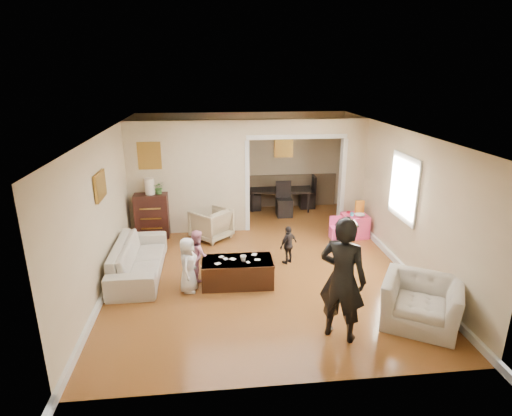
{
  "coord_description": "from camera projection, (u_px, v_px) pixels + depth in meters",
  "views": [
    {
      "loc": [
        -0.84,
        -7.58,
        3.63
      ],
      "look_at": [
        0.0,
        0.2,
        1.05
      ],
      "focal_mm": 29.28,
      "sensor_mm": 36.0,
      "label": 1
    }
  ],
  "objects": [
    {
      "name": "partition_left",
      "position": [
        189.0,
        178.0,
        9.53
      ],
      "size": [
        2.75,
        0.18,
        2.6
      ],
      "primitive_type": "cube",
      "color": "beige",
      "rests_on": "ground"
    },
    {
      "name": "coffee_cup",
      "position": [
        243.0,
        258.0,
        7.28
      ],
      "size": [
        0.11,
        0.11,
        0.1
      ],
      "primitive_type": "imported",
      "rotation": [
        0.0,
        0.0,
        -0.04
      ],
      "color": "white",
      "rests_on": "coffee_table"
    },
    {
      "name": "toy_block",
      "position": [
        349.0,
        212.0,
        9.57
      ],
      "size": [
        0.1,
        0.09,
        0.05
      ],
      "primitive_type": "cube",
      "rotation": [
        0.0,
        0.0,
        0.39
      ],
      "color": "red",
      "rests_on": "play_table"
    },
    {
      "name": "child_kneel_a",
      "position": [
        188.0,
        265.0,
        7.09
      ],
      "size": [
        0.4,
        0.53,
        0.98
      ],
      "primitive_type": "imported",
      "rotation": [
        0.0,
        0.0,
        1.36
      ],
      "color": "white",
      "rests_on": "ground"
    },
    {
      "name": "craft_papers",
      "position": [
        237.0,
        259.0,
        7.36
      ],
      "size": [
        0.82,
        0.43,
        0.0
      ],
      "color": "white",
      "rests_on": "coffee_table"
    },
    {
      "name": "framed_art_partition",
      "position": [
        149.0,
        156.0,
        9.18
      ],
      "size": [
        0.45,
        0.03,
        0.55
      ],
      "primitive_type": "cube",
      "color": "brown",
      "rests_on": "partition_left"
    },
    {
      "name": "adult_person",
      "position": [
        342.0,
        279.0,
        5.73
      ],
      "size": [
        0.79,
        0.74,
        1.82
      ],
      "primitive_type": "imported",
      "rotation": [
        0.0,
        0.0,
        2.52
      ],
      "color": "black",
      "rests_on": "ground"
    },
    {
      "name": "floor",
      "position": [
        257.0,
        261.0,
        8.38
      ],
      "size": [
        7.0,
        7.0,
        0.0
      ],
      "primitive_type": "plane",
      "color": "#A15E29",
      "rests_on": "ground"
    },
    {
      "name": "sofa",
      "position": [
        139.0,
        259.0,
        7.75
      ],
      "size": [
        0.85,
        2.14,
        0.62
      ],
      "primitive_type": "imported",
      "rotation": [
        0.0,
        0.0,
        1.58
      ],
      "color": "beige",
      "rests_on": "ground"
    },
    {
      "name": "play_table",
      "position": [
        355.0,
        225.0,
        9.55
      ],
      "size": [
        0.56,
        0.56,
        0.52
      ],
      "primitive_type": "cube",
      "rotation": [
        0.0,
        0.0,
        0.04
      ],
      "color": "#FF437E",
      "rests_on": "ground"
    },
    {
      "name": "partition_header",
      "position": [
        297.0,
        127.0,
        9.43
      ],
      "size": [
        2.22,
        0.18,
        0.35
      ],
      "primitive_type": "cube",
      "color": "beige",
      "rests_on": "partition_right"
    },
    {
      "name": "table_lamp",
      "position": [
        150.0,
        186.0,
        9.23
      ],
      "size": [
        0.22,
        0.22,
        0.36
      ],
      "primitive_type": "cylinder",
      "color": "beige",
      "rests_on": "dresser"
    },
    {
      "name": "potted_plant",
      "position": [
        159.0,
        188.0,
        9.27
      ],
      "size": [
        0.26,
        0.22,
        0.28
      ],
      "primitive_type": "imported",
      "color": "#447835",
      "rests_on": "dresser"
    },
    {
      "name": "framed_art_alcove",
      "position": [
        284.0,
        146.0,
        11.21
      ],
      "size": [
        0.45,
        0.03,
        0.55
      ],
      "primitive_type": "cube",
      "color": "brown"
    },
    {
      "name": "armchair_front",
      "position": [
        421.0,
        303.0,
        6.2
      ],
      "size": [
        1.42,
        1.37,
        0.71
      ],
      "primitive_type": "imported",
      "rotation": [
        0.0,
        0.0,
        -0.54
      ],
      "color": "beige",
      "rests_on": "ground"
    },
    {
      "name": "cyan_cup",
      "position": [
        352.0,
        214.0,
        9.4
      ],
      "size": [
        0.08,
        0.08,
        0.08
      ],
      "primitive_type": "cylinder",
      "color": "#29ABCD",
      "rests_on": "play_table"
    },
    {
      "name": "armchair_back",
      "position": [
        211.0,
        224.0,
        9.39
      ],
      "size": [
        1.06,
        1.07,
        0.7
      ],
      "primitive_type": "imported",
      "rotation": [
        0.0,
        0.0,
        3.92
      ],
      "color": "tan",
      "rests_on": "ground"
    },
    {
      "name": "cereal_box",
      "position": [
        360.0,
        207.0,
        9.53
      ],
      "size": [
        0.2,
        0.08,
        0.3
      ],
      "primitive_type": "cube",
      "rotation": [
        0.0,
        0.0,
        0.04
      ],
      "color": "yellow",
      "rests_on": "play_table"
    },
    {
      "name": "dresser",
      "position": [
        152.0,
        216.0,
        9.45
      ],
      "size": [
        0.74,
        0.42,
        1.02
      ],
      "primitive_type": "cube",
      "color": "black",
      "rests_on": "ground"
    },
    {
      "name": "coffee_table",
      "position": [
        238.0,
        272.0,
        7.4
      ],
      "size": [
        1.26,
        0.67,
        0.47
      ],
      "primitive_type": "cube",
      "rotation": [
        0.0,
        0.0,
        -0.04
      ],
      "color": "#3C1D13",
      "rests_on": "ground"
    },
    {
      "name": "partition_right",
      "position": [
        352.0,
        174.0,
        9.92
      ],
      "size": [
        0.55,
        0.18,
        2.6
      ],
      "primitive_type": "cube",
      "color": "beige",
      "rests_on": "ground"
    },
    {
      "name": "framed_art_sofa_wall",
      "position": [
        100.0,
        186.0,
        6.97
      ],
      "size": [
        0.03,
        0.55,
        0.4
      ],
      "primitive_type": "cube",
      "color": "brown"
    },
    {
      "name": "child_kneel_b",
      "position": [
        198.0,
        255.0,
        7.54
      ],
      "size": [
        0.48,
        0.54,
        0.93
      ],
      "primitive_type": "imported",
      "rotation": [
        0.0,
        0.0,
        1.88
      ],
      "color": "pink",
      "rests_on": "ground"
    },
    {
      "name": "play_bowl",
      "position": [
        359.0,
        215.0,
        9.36
      ],
      "size": [
        0.24,
        0.24,
        0.06
      ],
      "primitive_type": "imported",
      "rotation": [
        0.0,
        0.0,
        0.04
      ],
      "color": "silver",
      "rests_on": "play_table"
    },
    {
      "name": "window_pane",
      "position": [
        404.0,
        188.0,
        7.79
      ],
      "size": [
        0.03,
        0.95,
        1.1
      ],
      "primitive_type": "cube",
      "color": "white",
      "rests_on": "ground"
    },
    {
      "name": "dining_table",
      "position": [
        280.0,
        198.0,
        11.48
      ],
      "size": [
        1.77,
        1.15,
        0.58
      ],
      "primitive_type": "imported",
      "rotation": [
        0.0,
        0.0,
        -0.14
      ],
      "color": "black",
      "rests_on": "ground"
    },
    {
      "name": "child_toddler",
      "position": [
        288.0,
        245.0,
        8.17
      ],
      "size": [
        0.47,
        0.43,
        0.77
      ],
      "primitive_type": "imported",
      "rotation": [
        0.0,
        0.0,
        -2.48
      ],
      "color": "black",
      "rests_on": "ground"
    }
  ]
}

